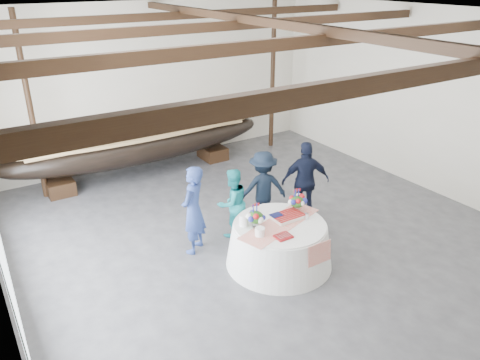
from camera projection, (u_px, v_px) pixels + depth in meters
floor at (278, 247)px, 9.63m from camera, size 10.00×12.00×0.01m
wall_back at (155, 84)px, 13.33m from camera, size 10.00×0.02×4.50m
wall_right at (449, 106)px, 11.16m from camera, size 0.02×12.00×4.50m
ceiling at (287, 17)px, 7.79m from camera, size 10.00×12.00×0.01m
pavilion_structure at (257, 42)px, 8.66m from camera, size 9.80×11.76×4.50m
longboat_display at (140, 144)px, 12.74m from camera, size 7.48×1.50×1.40m
banquet_table at (279, 244)px, 8.95m from camera, size 2.05×2.05×0.87m
tabletop_items at (276, 213)px, 8.83m from camera, size 1.97×1.09×0.40m
guest_woman_blue at (193, 210)px, 9.18m from camera, size 0.80×0.76×1.83m
guest_woman_teal at (232, 203)px, 9.82m from camera, size 0.79×0.65×1.51m
guest_man_left at (263, 188)px, 10.27m from camera, size 1.23×0.92×1.70m
guest_man_right at (305, 181)px, 10.44m from camera, size 1.16×0.87×1.84m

